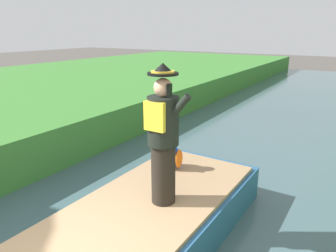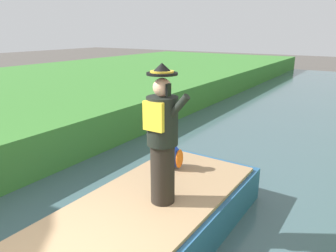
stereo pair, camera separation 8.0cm
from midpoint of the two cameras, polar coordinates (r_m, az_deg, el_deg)
boat at (r=4.50m, az=-3.83°, el=-17.28°), size 1.84×4.22×0.61m
person_pirate at (r=4.01m, az=-0.45°, el=-1.90°), size 0.61×0.42×1.85m
parrot_plush at (r=5.26m, az=1.17°, el=-5.16°), size 0.36×0.35×0.57m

